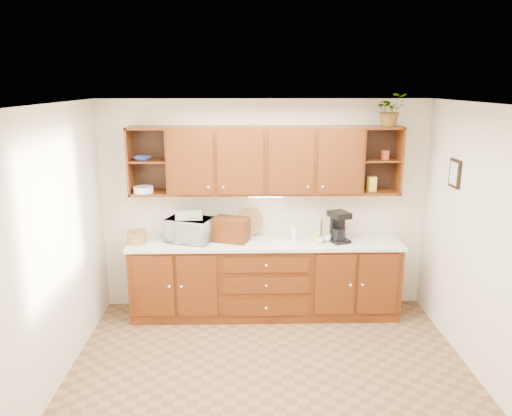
{
  "coord_description": "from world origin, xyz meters",
  "views": [
    {
      "loc": [
        -0.24,
        -4.24,
        2.78
      ],
      "look_at": [
        -0.12,
        1.15,
        1.42
      ],
      "focal_mm": 35.0,
      "sensor_mm": 36.0,
      "label": 1
    }
  ],
  "objects_px": {
    "coffee_maker": "(339,227)",
    "potted_plant": "(390,110)",
    "bread_box": "(231,230)",
    "microwave": "(190,230)"
  },
  "relations": [
    {
      "from": "potted_plant",
      "to": "coffee_maker",
      "type": "bearing_deg",
      "value": -170.34
    },
    {
      "from": "bread_box",
      "to": "coffee_maker",
      "type": "distance_m",
      "value": 1.28
    },
    {
      "from": "bread_box",
      "to": "potted_plant",
      "type": "distance_m",
      "value": 2.31
    },
    {
      "from": "microwave",
      "to": "bread_box",
      "type": "distance_m",
      "value": 0.49
    },
    {
      "from": "bread_box",
      "to": "potted_plant",
      "type": "xyz_separation_m",
      "value": [
        1.84,
        0.07,
        1.4
      ]
    },
    {
      "from": "bread_box",
      "to": "coffee_maker",
      "type": "xyz_separation_m",
      "value": [
        1.28,
        -0.03,
        0.03
      ]
    },
    {
      "from": "microwave",
      "to": "bread_box",
      "type": "xyz_separation_m",
      "value": [
        0.49,
        -0.0,
        0.0
      ]
    },
    {
      "from": "bread_box",
      "to": "coffee_maker",
      "type": "height_order",
      "value": "coffee_maker"
    },
    {
      "from": "coffee_maker",
      "to": "potted_plant",
      "type": "height_order",
      "value": "potted_plant"
    },
    {
      "from": "bread_box",
      "to": "potted_plant",
      "type": "relative_size",
      "value": 1.08
    }
  ]
}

